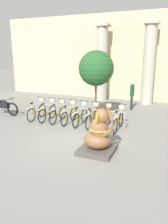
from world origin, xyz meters
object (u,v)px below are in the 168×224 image
Objects in this scene: bicycle_3 at (69,115)px; bicycle_5 at (93,118)px; bicycle_2 at (58,113)px; elephant_statue at (99,136)px; bicycle_1 at (48,112)px; bicycle_7 at (118,121)px; bicycle_4 at (81,116)px; potted_tree at (96,70)px; motorcycle at (3,106)px; person_pedestrian at (132,93)px; bicycle_6 at (106,119)px; bicycle_0 at (37,111)px.

bicycle_5 is (1.20, -0.03, 0.00)m from bicycle_3.
bicycle_2 is 0.60m from bicycle_3.
elephant_statue is at bearing -65.51° from bicycle_5.
bicycle_7 is (3.61, -0.06, 0.00)m from bicycle_1.
bicycle_1 and bicycle_5 have the same top height.
bicycle_2 is at bearing 179.00° from bicycle_5.
bicycle_4 is at bearing 124.93° from elephant_statue.
bicycle_3 is 0.48× the size of potted_tree.
bicycle_5 is at bearing -0.14° from motorcycle.
potted_tree is (0.83, 1.39, 2.04)m from bicycle_3.
elephant_statue reaches higher than person_pedestrian.
bicycle_1 is 3.61m from bicycle_7.
bicycle_4 is 0.97× the size of person_pedestrian.
bicycle_7 is 0.93× the size of elephant_statue.
bicycle_6 reaches higher than motorcycle.
elephant_statue is (3.55, -2.54, 0.19)m from bicycle_1.
bicycle_6 is 3.87m from person_pedestrian.
bicycle_2 is at bearing -135.79° from potted_tree.
bicycle_4 is at bearing -113.07° from person_pedestrian.
potted_tree is at bearing 81.00° from bicycle_4.
motorcycle is (-6.39, 2.51, -0.13)m from elephant_statue.
elephant_statue reaches higher than bicycle_7.
bicycle_7 is (1.81, -0.01, 0.00)m from bicycle_4.
bicycle_0 is 3.62m from potted_tree.
bicycle_5 is (1.81, -0.03, 0.00)m from bicycle_2.
bicycle_2 is 0.80× the size of motorcycle.
bicycle_3 and bicycle_4 have the same top height.
bicycle_0 is at bearing -136.58° from person_pedestrian.
person_pedestrian reaches higher than bicycle_4.
potted_tree is at bearing -120.32° from person_pedestrian.
elephant_statue is at bearing -89.04° from person_pedestrian.
bicycle_3 is (0.60, 0.00, 0.00)m from bicycle_2.
person_pedestrian is at bearing 47.78° from bicycle_1.
bicycle_6 is (1.81, -0.01, 0.00)m from bicycle_3.
bicycle_3 reaches higher than motorcycle.
bicycle_0 is 1.00× the size of bicycle_6.
bicycle_4 is 1.00× the size of bicycle_6.
bicycle_4 and bicycle_6 have the same top height.
bicycle_2 is 1.00× the size of bicycle_7.
person_pedestrian reaches higher than bicycle_2.
bicycle_1 is (0.60, 0.03, 0.00)m from bicycle_0.
bicycle_4 is 1.00× the size of bicycle_5.
bicycle_3 is (1.20, -0.00, 0.00)m from bicycle_1.
potted_tree reaches higher than bicycle_1.
bicycle_0 reaches higher than motorcycle.
bicycle_0 is at bearing 179.66° from bicycle_4.
motorcycle is at bearing -148.72° from person_pedestrian.
person_pedestrian is (2.84, 3.80, 0.61)m from bicycle_2.
bicycle_7 is at bearing 88.51° from elephant_statue.
bicycle_2 is 2.41m from bicycle_6.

